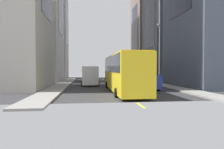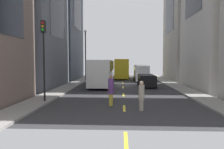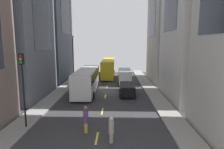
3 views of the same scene
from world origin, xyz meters
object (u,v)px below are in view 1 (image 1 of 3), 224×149
Objects in this scene: delivery_van_white at (90,74)px; pedestrian_crossing_mid at (106,73)px; pedestrian_walking_far at (97,74)px; city_bus_white at (123,70)px; streetcar_yellow at (123,70)px; car_blue_1 at (146,80)px; car_black_0 at (90,77)px; traffic_light_near_corner at (128,59)px.

pedestrian_crossing_mid is at bearing -101.43° from delivery_van_white.
pedestrian_walking_far is 0.88× the size of pedestrian_crossing_mid.
streetcar_yellow is at bearing 80.06° from city_bus_white.
car_blue_1 is (-6.12, 6.19, -0.54)m from delivery_van_white.
delivery_van_white is at bearing -45.35° from car_blue_1.
car_black_0 is at bearing -13.45° from city_bus_white.
city_bus_white is 14.63m from streetcar_yellow.
streetcar_yellow reaches higher than delivery_van_white.
car_black_0 is at bearing -62.82° from pedestrian_crossing_mid.
streetcar_yellow reaches higher than car_blue_1.
traffic_light_near_corner reaches higher than car_blue_1.
car_black_0 is 0.99× the size of car_blue_1.
streetcar_yellow is 2.87× the size of car_blue_1.
traffic_light_near_corner reaches higher than city_bus_white.
car_blue_1 reaches higher than car_black_0.
car_black_0 is (5.66, -1.35, -1.11)m from city_bus_white.
city_bus_white reaches higher than delivery_van_white.
pedestrian_crossing_mid reaches higher than pedestrian_walking_far.
pedestrian_crossing_mid is (-3.88, -19.18, -0.34)m from delivery_van_white.
pedestrian_crossing_mid is (-2.05, 1.54, 0.15)m from pedestrian_walking_far.
car_blue_1 is 2.31× the size of pedestrian_walking_far.
car_blue_1 is at bearing 162.38° from pedestrian_walking_far.
streetcar_yellow is 2.11× the size of traffic_light_near_corner.
car_blue_1 is (-0.46, 12.29, -1.03)m from city_bus_white.
car_black_0 is 14.62m from traffic_light_near_corner.
delivery_van_white is at bearing 148.28° from pedestrian_walking_far.
streetcar_yellow is 8.90m from delivery_van_white.
city_bus_white is 2.09× the size of delivery_van_white.
city_bus_white is 0.86× the size of streetcar_yellow.
delivery_van_white reaches higher than car_blue_1.
pedestrian_walking_far is at bearing -87.43° from streetcar_yellow.
traffic_light_near_corner is (-2.90, -24.61, 3.40)m from car_blue_1.
car_blue_1 is 27.25m from pedestrian_walking_far.
streetcar_yellow reaches higher than city_bus_white.
car_black_0 is at bearing -89.92° from delivery_van_white.
city_bus_white is 5.66× the size of pedestrian_walking_far.
car_blue_1 is at bearing 83.29° from traffic_light_near_corner.
car_blue_1 is (-6.13, 13.65, 0.08)m from car_black_0.
delivery_van_white is 7.48m from car_black_0.
streetcar_yellow is at bearing -46.03° from pedestrian_crossing_mid.
pedestrian_crossing_mid is at bearing -108.35° from car_black_0.
traffic_light_near_corner is at bearing -116.07° from delivery_van_white.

